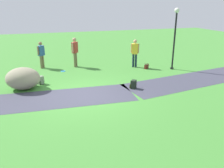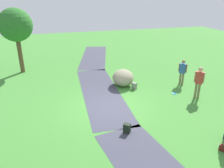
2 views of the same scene
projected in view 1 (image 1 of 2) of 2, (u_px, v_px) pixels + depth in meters
ground_plane at (84, 95)px, 9.82m from camera, size 48.00×48.00×0.00m
footpath_segment_near at (196, 79)px, 11.91m from camera, size 8.22×3.25×0.01m
footpath_segment_mid at (38, 100)px, 9.28m from camera, size 8.12×2.62×0.01m
lamp_post at (175, 32)px, 13.07m from camera, size 0.28×0.28×3.53m
lawn_boulder at (23, 78)px, 10.38m from camera, size 1.87×1.72×1.01m
woman_with_handbag at (135, 51)px, 13.90m from camera, size 0.47×0.38×1.70m
man_near_boulder at (41, 53)px, 13.71m from camera, size 0.43×0.42×1.61m
passerby_on_path at (75, 50)px, 13.95m from camera, size 0.42×0.43×1.81m
handbag_on_grass at (146, 66)px, 13.82m from camera, size 0.37×0.37×0.31m
backpack_by_boulder at (41, 80)px, 11.11m from camera, size 0.34×0.35×0.40m
spare_backpack_on_lawn at (133, 85)px, 10.53m from camera, size 0.35×0.35×0.40m
frisbee_on_grass at (63, 71)px, 13.32m from camera, size 0.28×0.28×0.02m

